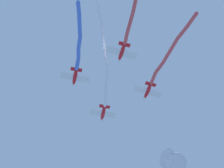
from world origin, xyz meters
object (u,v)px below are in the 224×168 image
object	(u,v)px
airplane_right_wing	(148,91)
airplane_slot	(122,52)
airplane_lead	(103,113)
airplane_left_wing	(75,77)

from	to	relation	value
airplane_right_wing	airplane_slot	distance (m)	12.24
airplane_lead	airplane_right_wing	size ratio (longest dim) A/B	0.99
airplane_lead	airplane_right_wing	xyz separation A→B (m)	(10.00, -7.04, 0.30)
airplane_lead	airplane_right_wing	world-z (taller)	airplane_right_wing
airplane_left_wing	airplane_slot	distance (m)	12.23
airplane_left_wing	airplane_slot	bearing A→B (deg)	-132.80
airplane_lead	airplane_left_wing	distance (m)	12.24
airplane_left_wing	airplane_right_wing	world-z (taller)	airplane_right_wing
airplane_right_wing	airplane_left_wing	bearing A→B (deg)	86.93
airplane_right_wing	airplane_slot	size ratio (longest dim) A/B	1.00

